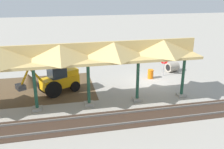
% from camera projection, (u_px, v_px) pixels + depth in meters
% --- Properties ---
extents(ground_plane, '(120.00, 120.00, 0.00)m').
position_uv_depth(ground_plane, '(150.00, 82.00, 24.02)').
color(ground_plane, '#9E998E').
extents(dirt_work_zone, '(8.81, 7.00, 0.01)m').
position_uv_depth(dirt_work_zone, '(44.00, 88.00, 22.41)').
color(dirt_work_zone, brown).
rests_on(dirt_work_zone, ground).
extents(platform_canopy, '(20.53, 3.20, 4.90)m').
position_uv_depth(platform_canopy, '(60.00, 54.00, 17.52)').
color(platform_canopy, '#9E998E').
rests_on(platform_canopy, ground).
extents(rail_tracks, '(60.00, 2.58, 0.15)m').
position_uv_depth(rail_tracks, '(182.00, 112.00, 18.08)').
color(rail_tracks, slate).
rests_on(rail_tracks, ground).
extents(stop_sign, '(0.66, 0.43, 2.01)m').
position_uv_depth(stop_sign, '(164.00, 62.00, 25.19)').
color(stop_sign, gray).
rests_on(stop_sign, ground).
extents(backhoe, '(5.16, 3.39, 2.82)m').
position_uv_depth(backhoe, '(58.00, 79.00, 21.16)').
color(backhoe, orange).
rests_on(backhoe, ground).
extents(dirt_mound, '(3.83, 3.83, 2.23)m').
position_uv_depth(dirt_mound, '(29.00, 85.00, 23.17)').
color(dirt_mound, brown).
rests_on(dirt_mound, ground).
extents(concrete_pipe, '(1.45, 1.36, 1.05)m').
position_uv_depth(concrete_pipe, '(172.00, 67.00, 26.76)').
color(concrete_pipe, '#9E9384').
rests_on(concrete_pipe, ground).
extents(traffic_barrel, '(0.56, 0.56, 0.90)m').
position_uv_depth(traffic_barrel, '(151.00, 74.00, 24.76)').
color(traffic_barrel, orange).
rests_on(traffic_barrel, ground).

